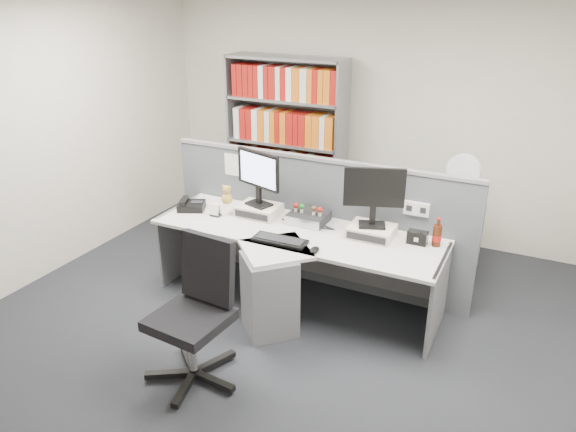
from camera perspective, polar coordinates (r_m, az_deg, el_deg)
The scene contains 21 objects.
ground at distance 4.50m, azimuth -3.74°, elevation -13.81°, with size 5.50×5.50×0.00m, color #2A2C31.
room_shell at distance 3.72m, azimuth -4.45°, elevation 8.89°, with size 5.04×5.54×2.72m.
partition at distance 5.15m, azimuth 2.98°, elevation -0.46°, with size 3.00×0.08×1.27m.
desk at distance 4.70m, azimuth -0.30°, elevation -5.45°, with size 2.60×1.20×0.72m.
monitor_riser_left at distance 5.07m, azimuth -3.09°, elevation 0.63°, with size 0.38×0.31×0.10m.
monitor_riser_right at distance 4.67m, azimuth 8.81°, elevation -1.63°, with size 0.38×0.31×0.10m.
monitor_left at distance 4.94m, azimuth -3.17°, elevation 4.49°, with size 0.49×0.22×0.52m.
monitor_right at distance 4.54m, azimuth 9.08°, elevation 2.51°, with size 0.49×0.23×0.52m.
desktop_pc at distance 4.91m, azimuth 2.16°, elevation -0.16°, with size 0.34×0.30×0.09m.
figurines at distance 4.86m, azimuth 2.10°, elevation 0.82°, with size 0.29×0.05×0.09m.
keyboard at distance 4.54m, azimuth -0.86°, elevation -2.58°, with size 0.47×0.19×0.03m.
mouse at distance 4.37m, azimuth 2.82°, elevation -3.59°, with size 0.07×0.11×0.04m, color black.
desk_phone at distance 5.28m, azimuth -10.24°, elevation 1.12°, with size 0.32×0.31×0.11m.
desk_calendar at distance 5.09m, azimuth -7.70°, elevation 0.55°, with size 0.10×0.08×0.12m.
plush_toy at distance 5.07m, azimuth -6.48°, elevation 2.10°, with size 0.11×0.11×0.19m.
speaker at distance 4.62m, azimuth 13.53°, elevation -2.23°, with size 0.17×0.09×0.11m, color black.
cola_bottle at distance 4.61m, azimuth 15.48°, elevation -2.00°, with size 0.08×0.08×0.25m.
shelving_unit at distance 6.42m, azimuth -0.19°, elevation 7.45°, with size 1.41×0.40×2.00m.
filing_cabinet at distance 5.65m, azimuth 17.20°, elevation -2.63°, with size 0.45×0.61×0.70m.
desk_fan at distance 5.40m, azimuth 18.06°, elevation 4.16°, with size 0.34×0.20×0.57m.
office_chair at distance 3.99m, azimuth -9.61°, elevation -9.57°, with size 0.69×0.70×1.06m.
Camera 1 is at (1.84, -3.11, 2.69)m, focal length 33.62 mm.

